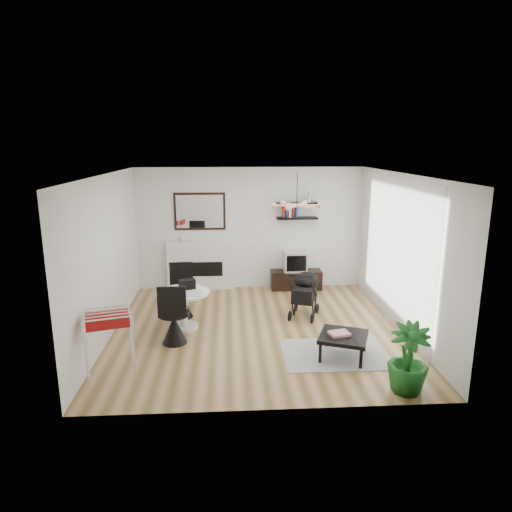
{
  "coord_description": "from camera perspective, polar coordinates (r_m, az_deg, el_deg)",
  "views": [
    {
      "loc": [
        -0.49,
        -7.47,
        3.17
      ],
      "look_at": [
        0.0,
        0.4,
        1.24
      ],
      "focal_mm": 32.0,
      "sensor_mm": 36.0,
      "label": 1
    }
  ],
  "objects": [
    {
      "name": "chair_far",
      "position": [
        8.72,
        -9.23,
        -5.5
      ],
      "size": [
        0.48,
        0.5,
        1.01
      ],
      "rotation": [
        0.0,
        0.0,
        0.08
      ],
      "color": "black",
      "rests_on": "floor"
    },
    {
      "name": "ceiling",
      "position": [
        7.5,
        0.17,
        10.18
      ],
      "size": [
        5.0,
        5.0,
        0.0
      ],
      "primitive_type": "plane",
      "color": "white",
      "rests_on": "wall_back"
    },
    {
      "name": "fireplace",
      "position": [
        10.22,
        -6.89,
        -0.41
      ],
      "size": [
        1.5,
        0.17,
        2.16
      ],
      "color": "white",
      "rests_on": "floor"
    },
    {
      "name": "black_bag",
      "position": [
        8.18,
        -8.61,
        -3.51
      ],
      "size": [
        0.32,
        0.24,
        0.17
      ],
      "primitive_type": "cube",
      "rotation": [
        0.0,
        0.0,
        0.3
      ],
      "color": "black",
      "rests_on": "dining_table"
    },
    {
      "name": "magazines",
      "position": [
        7.1,
        10.37,
        -9.52
      ],
      "size": [
        0.34,
        0.29,
        0.04
      ],
      "primitive_type": "cube",
      "rotation": [
        0.0,
        0.0,
        0.23
      ],
      "color": "#D23447",
      "rests_on": "coffee_table"
    },
    {
      "name": "drying_rack",
      "position": [
        6.7,
        -17.84,
        -10.3
      ],
      "size": [
        0.79,
        0.76,
        0.97
      ],
      "rotation": [
        0.0,
        0.0,
        0.28
      ],
      "color": "white",
      "rests_on": "floor"
    },
    {
      "name": "shelf_upper",
      "position": [
        10.03,
        5.17,
        6.55
      ],
      "size": [
        0.9,
        0.25,
        0.04
      ],
      "primitive_type": "cube",
      "color": "black",
      "rests_on": "wall_back"
    },
    {
      "name": "crt_tv",
      "position": [
        10.19,
        4.9,
        -0.64
      ],
      "size": [
        0.51,
        0.44,
        0.44
      ],
      "color": "silver",
      "rests_on": "tv_console"
    },
    {
      "name": "wall_left",
      "position": [
        7.95,
        -18.13,
        -0.17
      ],
      "size": [
        0.0,
        5.0,
        5.0
      ],
      "primitive_type": "plane",
      "rotation": [
        1.57,
        0.0,
        1.57
      ],
      "color": "white",
      "rests_on": "floor"
    },
    {
      "name": "potted_plant",
      "position": [
        6.37,
        18.5,
        -12.07
      ],
      "size": [
        0.63,
        0.63,
        0.94
      ],
      "primitive_type": "imported",
      "rotation": [
        0.0,
        0.0,
        -0.23
      ],
      "color": "#1A5B1C",
      "rests_on": "floor"
    },
    {
      "name": "pendant_lamp",
      "position": [
        7.93,
        5.12,
        6.32
      ],
      "size": [
        0.9,
        0.9,
        0.1
      ],
      "primitive_type": null,
      "color": "tan",
      "rests_on": "ceiling"
    },
    {
      "name": "tv_console",
      "position": [
        10.31,
        5.03,
        -2.96
      ],
      "size": [
        1.13,
        0.4,
        0.42
      ],
      "primitive_type": "cube",
      "color": "black",
      "rests_on": "floor"
    },
    {
      "name": "rug",
      "position": [
        7.35,
        9.82,
        -11.93
      ],
      "size": [
        1.61,
        1.16,
        0.01
      ],
      "primitive_type": "cube",
      "color": "#ACACAC",
      "rests_on": "floor"
    },
    {
      "name": "laptop",
      "position": [
        8.04,
        -10.03,
        -4.42
      ],
      "size": [
        0.31,
        0.21,
        0.02
      ],
      "primitive_type": "imported",
      "rotation": [
        0.0,
        0.0,
        0.08
      ],
      "color": "black",
      "rests_on": "dining_table"
    },
    {
      "name": "shelf_lower",
      "position": [
        10.08,
        5.13,
        4.75
      ],
      "size": [
        0.9,
        0.25,
        0.04
      ],
      "primitive_type": "cube",
      "color": "black",
      "rests_on": "wall_back"
    },
    {
      "name": "floor",
      "position": [
        8.13,
        0.16,
        -9.19
      ],
      "size": [
        5.0,
        5.0,
        0.0
      ],
      "primitive_type": "plane",
      "color": "brown",
      "rests_on": "ground"
    },
    {
      "name": "coffee_table",
      "position": [
        7.14,
        10.87,
        -9.95
      ],
      "size": [
        0.9,
        0.9,
        0.36
      ],
      "rotation": [
        0.0,
        0.0,
        -0.38
      ],
      "color": "black",
      "rests_on": "rug"
    },
    {
      "name": "newspaper",
      "position": [
        7.91,
        -8.17,
        -4.69
      ],
      "size": [
        0.39,
        0.32,
        0.01
      ],
      "primitive_type": "cube",
      "rotation": [
        0.0,
        0.0,
        -0.03
      ],
      "color": "silver",
      "rests_on": "dining_table"
    },
    {
      "name": "drinking_glass",
      "position": [
        8.18,
        -10.67,
        -3.86
      ],
      "size": [
        0.06,
        0.06,
        0.09
      ],
      "primitive_type": "cylinder",
      "color": "white",
      "rests_on": "dining_table"
    },
    {
      "name": "dining_table",
      "position": [
        8.13,
        -9.07,
        -5.97
      ],
      "size": [
        0.93,
        0.93,
        0.68
      ],
      "color": "white",
      "rests_on": "floor"
    },
    {
      "name": "wall_back",
      "position": [
        10.15,
        -0.75,
        3.43
      ],
      "size": [
        5.0,
        0.0,
        5.0
      ],
      "primitive_type": "plane",
      "rotation": [
        1.57,
        0.0,
        0.0
      ],
      "color": "white",
      "rests_on": "floor"
    },
    {
      "name": "wall_right",
      "position": [
        8.25,
        17.77,
        0.35
      ],
      "size": [
        0.0,
        5.0,
        5.0
      ],
      "primitive_type": "plane",
      "rotation": [
        1.57,
        0.0,
        -1.57
      ],
      "color": "white",
      "rests_on": "floor"
    },
    {
      "name": "sheer_curtain",
      "position": [
        8.39,
        16.65,
        0.66
      ],
      "size": [
        0.04,
        3.6,
        2.6
      ],
      "primitive_type": "cube",
      "color": "white",
      "rests_on": "wall_right"
    },
    {
      "name": "chair_near",
      "position": [
        7.59,
        -10.21,
        -8.45
      ],
      "size": [
        0.49,
        0.5,
        1.04
      ],
      "rotation": [
        0.0,
        0.0,
        3.18
      ],
      "color": "black",
      "rests_on": "floor"
    },
    {
      "name": "stroller",
      "position": [
        8.67,
        6.11,
        -4.94
      ],
      "size": [
        0.7,
        0.85,
        0.94
      ],
      "rotation": [
        0.0,
        0.0,
        -0.36
      ],
      "color": "black",
      "rests_on": "floor"
    }
  ]
}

